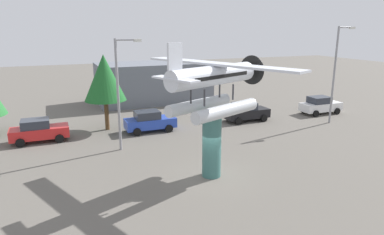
# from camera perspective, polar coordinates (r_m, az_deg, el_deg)

# --- Properties ---
(ground_plane) EXTENTS (140.00, 140.00, 0.00)m
(ground_plane) POSITION_cam_1_polar(r_m,az_deg,el_deg) (20.81, 3.18, -9.50)
(ground_plane) COLOR #605B54
(display_pedestal) EXTENTS (1.10, 1.10, 3.77)m
(display_pedestal) POSITION_cam_1_polar(r_m,az_deg,el_deg) (20.12, 3.25, -4.59)
(display_pedestal) COLOR #386B66
(display_pedestal) RESTS_ON ground
(floatplane_monument) EXTENTS (7.18, 10.00, 4.00)m
(floatplane_monument) POSITION_cam_1_polar(r_m,az_deg,el_deg) (19.35, 3.66, 5.50)
(floatplane_monument) COLOR silver
(floatplane_monument) RESTS_ON display_pedestal
(car_near_red) EXTENTS (4.20, 2.02, 1.76)m
(car_near_red) POSITION_cam_1_polar(r_m,az_deg,el_deg) (28.90, -23.84, -1.95)
(car_near_red) COLOR red
(car_near_red) RESTS_ON ground
(car_mid_blue) EXTENTS (4.20, 2.02, 1.76)m
(car_mid_blue) POSITION_cam_1_polar(r_m,az_deg,el_deg) (29.28, -6.98, -0.59)
(car_mid_blue) COLOR #2847B7
(car_mid_blue) RESTS_ON ground
(car_far_black) EXTENTS (4.20, 2.02, 1.76)m
(car_far_black) POSITION_cam_1_polar(r_m,az_deg,el_deg) (32.70, 8.83, 0.95)
(car_far_black) COLOR black
(car_far_black) RESTS_ON ground
(car_distant_white) EXTENTS (4.20, 2.02, 1.76)m
(car_distant_white) POSITION_cam_1_polar(r_m,az_deg,el_deg) (37.40, 20.29, 1.93)
(car_distant_white) COLOR white
(car_distant_white) RESTS_ON ground
(streetlight_primary) EXTENTS (1.84, 0.28, 7.78)m
(streetlight_primary) POSITION_cam_1_polar(r_m,az_deg,el_deg) (24.40, -11.63, 4.93)
(streetlight_primary) COLOR gray
(streetlight_primary) RESTS_ON ground
(streetlight_secondary) EXTENTS (1.84, 0.28, 8.58)m
(streetlight_secondary) POSITION_cam_1_polar(r_m,az_deg,el_deg) (33.55, 22.58, 7.40)
(streetlight_secondary) COLOR gray
(streetlight_secondary) RESTS_ON ground
(storefront_building) EXTENTS (12.72, 6.43, 4.52)m
(storefront_building) POSITION_cam_1_polar(r_m,az_deg,el_deg) (41.15, -6.36, 5.78)
(storefront_building) COLOR slate
(storefront_building) RESTS_ON ground
(tree_east) EXTENTS (3.44, 3.44, 6.37)m
(tree_east) POSITION_cam_1_polar(r_m,az_deg,el_deg) (29.73, -14.17, 6.32)
(tree_east) COLOR brown
(tree_east) RESTS_ON ground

